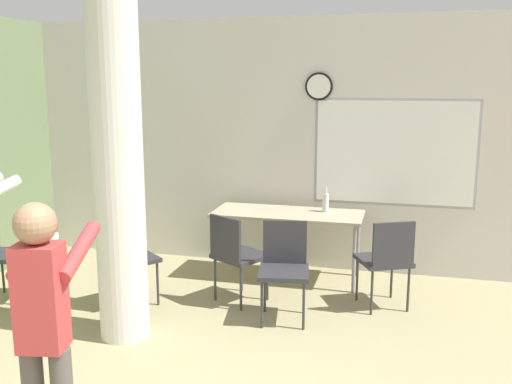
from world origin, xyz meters
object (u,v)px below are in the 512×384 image
chair_table_left (236,251)px  chair_table_front (284,263)px  folding_table (288,217)px  bottle_on_table (326,202)px  chair_by_left_wall (3,249)px  chair_table_right (387,257)px  person_playing_front (45,323)px  chair_near_pillar (124,254)px

chair_table_left → chair_table_front: (0.52, -0.23, 0.00)m
chair_table_left → chair_table_front: 0.57m
folding_table → bottle_on_table: (0.38, 0.12, 0.16)m
chair_by_left_wall → chair_table_right: (3.60, 0.69, 0.00)m
folding_table → bottle_on_table: 0.43m
chair_by_left_wall → chair_table_right: same height
chair_table_left → chair_by_left_wall: (-2.20, -0.50, 0.00)m
folding_table → person_playing_front: person_playing_front is taller
chair_table_right → chair_near_pillar: bearing=-167.4°
chair_table_left → person_playing_front: size_ratio=0.57×
folding_table → chair_table_left: 0.89m
chair_table_front → chair_by_left_wall: bearing=-174.5°
chair_table_left → chair_near_pillar: same height
chair_near_pillar → person_playing_front: size_ratio=0.57×
folding_table → chair_by_left_wall: 2.86m
chair_by_left_wall → chair_table_right: bearing=10.9°
folding_table → bottle_on_table: bearing=17.7°
folding_table → chair_near_pillar: 1.77m
chair_near_pillar → chair_table_left: bearing=18.9°
folding_table → chair_by_left_wall: bearing=-152.9°
chair_table_left → chair_by_left_wall: same height
chair_by_left_wall → chair_table_left: bearing=12.7°
folding_table → chair_by_left_wall: size_ratio=1.82×
chair_table_left → chair_by_left_wall: size_ratio=1.00×
chair_by_left_wall → bottle_on_table: bearing=25.9°
chair_table_left → chair_table_right: size_ratio=1.00×
bottle_on_table → chair_near_pillar: size_ratio=0.32×
folding_table → chair_table_right: bearing=-29.8°
chair_table_front → chair_near_pillar: same height
bottle_on_table → chair_table_left: (-0.73, -0.92, -0.33)m
bottle_on_table → person_playing_front: size_ratio=0.18×
folding_table → chair_table_front: bearing=-80.2°
chair_table_left → chair_table_front: bearing=-24.2°
chair_table_left → chair_table_front: size_ratio=1.00×
chair_near_pillar → chair_by_left_wall: bearing=-172.7°
folding_table → chair_near_pillar: bearing=-139.5°
bottle_on_table → chair_by_left_wall: bearing=-154.1°
chair_table_right → person_playing_front: 3.30m
chair_table_front → person_playing_front: 2.56m
chair_by_left_wall → chair_near_pillar: same height
chair_near_pillar → person_playing_front: (0.78, -2.31, 0.39)m
chair_near_pillar → person_playing_front: bearing=-71.4°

